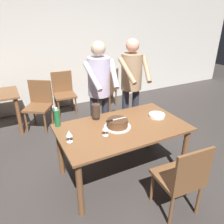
% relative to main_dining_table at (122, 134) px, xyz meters
% --- Properties ---
extents(ground_plane, '(14.00, 14.00, 0.00)m').
position_rel_main_dining_table_xyz_m(ground_plane, '(0.00, 0.00, -0.65)').
color(ground_plane, '#383330').
extents(back_wall, '(10.00, 0.12, 2.70)m').
position_rel_main_dining_table_xyz_m(back_wall, '(0.00, 2.78, 0.70)').
color(back_wall, beige).
rests_on(back_wall, ground_plane).
extents(main_dining_table, '(1.62, 0.94, 0.75)m').
position_rel_main_dining_table_xyz_m(main_dining_table, '(0.00, 0.00, 0.00)').
color(main_dining_table, brown).
rests_on(main_dining_table, ground_plane).
extents(cake_on_platter, '(0.34, 0.34, 0.11)m').
position_rel_main_dining_table_xyz_m(cake_on_platter, '(-0.07, 0.02, 0.16)').
color(cake_on_platter, silver).
rests_on(cake_on_platter, main_dining_table).
extents(cake_knife, '(0.27, 0.03, 0.02)m').
position_rel_main_dining_table_xyz_m(cake_knife, '(-0.14, 0.02, 0.22)').
color(cake_knife, silver).
rests_on(cake_knife, cake_on_platter).
extents(plate_stack, '(0.22, 0.22, 0.04)m').
position_rel_main_dining_table_xyz_m(plate_stack, '(0.56, 0.03, 0.12)').
color(plate_stack, white).
rests_on(plate_stack, main_dining_table).
extents(wine_glass_near, '(0.08, 0.08, 0.14)m').
position_rel_main_dining_table_xyz_m(wine_glass_near, '(-0.28, -0.10, 0.21)').
color(wine_glass_near, silver).
rests_on(wine_glass_near, main_dining_table).
extents(wine_glass_far, '(0.08, 0.08, 0.14)m').
position_rel_main_dining_table_xyz_m(wine_glass_far, '(-0.70, -0.04, 0.21)').
color(wine_glass_far, silver).
rests_on(wine_glass_far, main_dining_table).
extents(water_bottle, '(0.07, 0.07, 0.25)m').
position_rel_main_dining_table_xyz_m(water_bottle, '(-0.72, 0.39, 0.22)').
color(water_bottle, '#1E6B38').
rests_on(water_bottle, main_dining_table).
extents(hurricane_lamp, '(0.11, 0.11, 0.21)m').
position_rel_main_dining_table_xyz_m(hurricane_lamp, '(-0.21, 0.36, 0.21)').
color(hurricane_lamp, black).
rests_on(hurricane_lamp, main_dining_table).
extents(person_cutting_cake, '(0.47, 0.56, 1.72)m').
position_rel_main_dining_table_xyz_m(person_cutting_cake, '(-0.01, 0.68, 0.43)').
color(person_cutting_cake, '#2D2D38').
rests_on(person_cutting_cake, ground_plane).
extents(person_standing_beside, '(0.46, 0.57, 1.72)m').
position_rel_main_dining_table_xyz_m(person_standing_beside, '(0.56, 0.71, 0.43)').
color(person_standing_beside, '#2D2D38').
rests_on(person_standing_beside, ground_plane).
extents(chair_near_side, '(0.47, 0.47, 0.90)m').
position_rel_main_dining_table_xyz_m(chair_near_side, '(0.25, -0.85, -0.15)').
color(chair_near_side, brown).
rests_on(chair_near_side, ground_plane).
extents(background_chair_0, '(0.62, 0.62, 0.90)m').
position_rel_main_dining_table_xyz_m(background_chair_0, '(0.87, 2.16, -0.15)').
color(background_chair_0, brown).
rests_on(background_chair_0, ground_plane).
extents(background_chair_1, '(0.47, 0.47, 0.90)m').
position_rel_main_dining_table_xyz_m(background_chair_1, '(-0.11, 2.36, -0.15)').
color(background_chair_1, brown).
rests_on(background_chair_1, ground_plane).
extents(background_chair_2, '(0.61, 0.61, 0.90)m').
position_rel_main_dining_table_xyz_m(background_chair_2, '(-0.71, 1.93, -0.15)').
color(background_chair_2, brown).
rests_on(background_chair_2, ground_plane).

